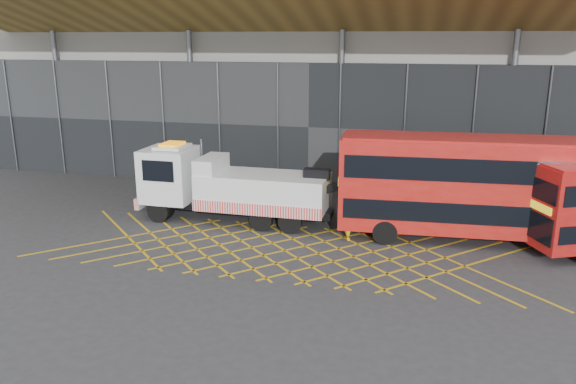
# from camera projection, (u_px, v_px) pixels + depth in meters

# --- Properties ---
(ground_plane) EXTENTS (120.00, 120.00, 0.00)m
(ground_plane) POSITION_uv_depth(u_px,v_px,m) (219.00, 245.00, 26.69)
(ground_plane) COLOR #2B2B2E
(road_markings) EXTENTS (23.16, 7.16, 0.01)m
(road_markings) POSITION_uv_depth(u_px,v_px,m) (285.00, 250.00, 25.97)
(road_markings) COLOR #C49312
(road_markings) RESTS_ON ground_plane
(construction_building) EXTENTS (55.00, 23.97, 18.00)m
(construction_building) POSITION_uv_depth(u_px,v_px,m) (327.00, 45.00, 41.12)
(construction_building) COLOR gray
(construction_building) RESTS_ON ground_plane
(recovery_truck) EXTENTS (11.94, 3.02, 4.17)m
(recovery_truck) POSITION_uv_depth(u_px,v_px,m) (227.00, 186.00, 29.77)
(recovery_truck) COLOR black
(recovery_truck) RESTS_ON ground_plane
(bus_towed) EXTENTS (12.57, 3.59, 5.06)m
(bus_towed) POSITION_uv_depth(u_px,v_px,m) (471.00, 184.00, 26.59)
(bus_towed) COLOR #AD140F
(bus_towed) RESTS_ON ground_plane
(worker) EXTENTS (0.49, 0.62, 1.48)m
(worker) POSITION_uv_depth(u_px,v_px,m) (349.00, 225.00, 27.19)
(worker) COLOR yellow
(worker) RESTS_ON ground_plane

